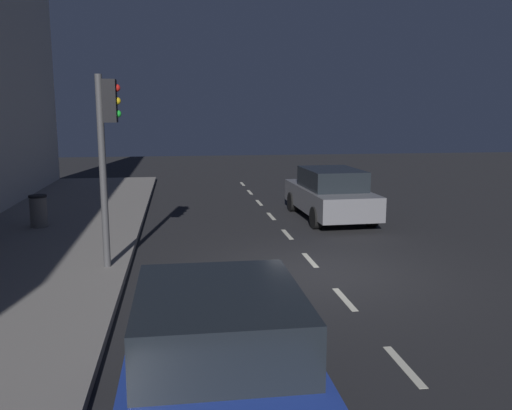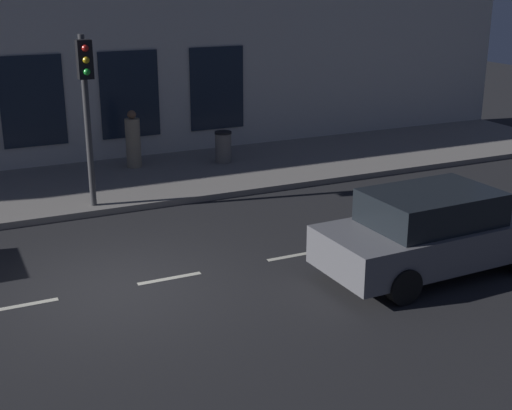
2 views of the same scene
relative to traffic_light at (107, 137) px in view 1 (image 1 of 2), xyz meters
name	(u,v)px [view 1 (image 1 of 2)]	position (x,y,z in m)	size (l,w,h in m)	color
ground_plane	(321,273)	(-4.30, 0.62, -2.82)	(60.00, 60.00, 0.00)	#232326
sidewalk	(6,283)	(1.95, 0.62, -2.75)	(4.50, 32.00, 0.15)	gray
lane_centre_line	(310,260)	(-4.30, -0.38, -2.82)	(0.12, 27.20, 0.01)	beige
traffic_light	(107,137)	(0.00, 0.00, 0.00)	(0.49, 0.32, 3.90)	#424244
parked_car_0	(330,194)	(-6.05, -4.94, -2.03)	(2.02, 4.55, 1.58)	slate
parked_car_1	(221,370)	(-1.77, 6.13, -2.03)	(1.98, 3.98, 1.58)	#1E389E
trash_bin	(39,211)	(2.48, -4.27, -2.23)	(0.48, 0.48, 0.89)	slate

